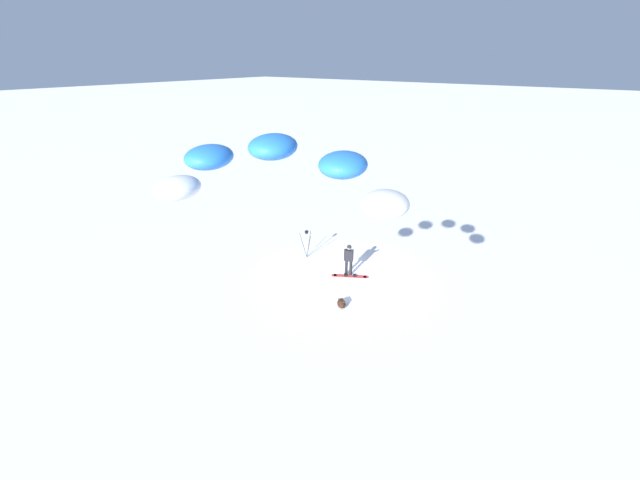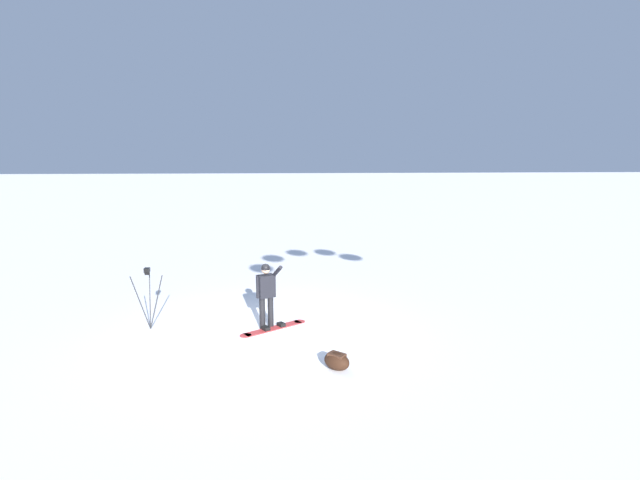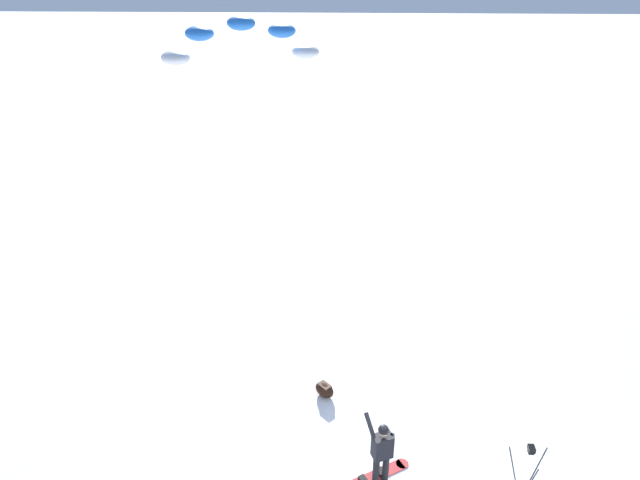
% 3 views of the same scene
% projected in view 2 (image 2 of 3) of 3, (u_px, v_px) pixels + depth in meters
% --- Properties ---
extents(ground_plane, '(300.00, 300.00, 0.00)m').
position_uv_depth(ground_plane, '(262.00, 332.00, 11.11)').
color(ground_plane, white).
extents(snowboarder, '(0.63, 0.59, 1.61)m').
position_uv_depth(snowboarder, '(266.00, 290.00, 11.25)').
color(snowboarder, black).
rests_on(snowboarder, ground_plane).
extents(snowboard, '(1.60, 1.07, 0.10)m').
position_uv_depth(snowboard, '(274.00, 328.00, 11.33)').
color(snowboard, '#B23333').
rests_on(snowboard, ground_plane).
extents(gear_bag_large, '(0.63, 0.63, 0.35)m').
position_uv_depth(gear_bag_large, '(337.00, 361.00, 9.07)').
color(gear_bag_large, black).
rests_on(gear_bag_large, ground_plane).
extents(camera_tripod, '(0.75, 0.56, 1.51)m').
position_uv_depth(camera_tripod, '(148.00, 286.00, 11.16)').
color(camera_tripod, '#262628').
rests_on(camera_tripod, ground_plane).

